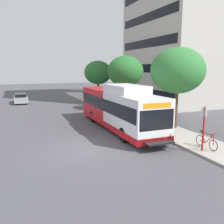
# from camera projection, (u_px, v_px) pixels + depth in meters

# --- Properties ---
(ground_plane) EXTENTS (120.00, 120.00, 0.00)m
(ground_plane) POSITION_uv_depth(u_px,v_px,m) (62.00, 122.00, 22.26)
(ground_plane) COLOR #4C4C51
(sidewalk_curb) EXTENTS (3.00, 56.00, 0.14)m
(sidewalk_curb) POSITION_uv_depth(u_px,v_px,m) (140.00, 120.00, 23.01)
(sidewalk_curb) COLOR #A8A399
(sidewalk_curb) RESTS_ON ground
(transit_bus) EXTENTS (2.58, 12.25, 3.65)m
(transit_bus) POSITION_uv_depth(u_px,v_px,m) (118.00, 108.00, 19.63)
(transit_bus) COLOR white
(transit_bus) RESTS_ON ground
(bus_stop_sign_pole) EXTENTS (0.10, 0.36, 2.60)m
(bus_stop_sign_pole) POSITION_uv_depth(u_px,v_px,m) (204.00, 126.00, 13.87)
(bus_stop_sign_pole) COLOR red
(bus_stop_sign_pole) RESTS_ON sidewalk_curb
(bicycle_parked) EXTENTS (0.52, 1.76, 1.02)m
(bicycle_parked) POSITION_uv_depth(u_px,v_px,m) (206.00, 141.00, 14.57)
(bicycle_parked) COLOR black
(bicycle_parked) RESTS_ON sidewalk_curb
(street_tree_near_stop) EXTENTS (4.22, 4.22, 6.35)m
(street_tree_near_stop) POSITION_uv_depth(u_px,v_px,m) (178.00, 71.00, 18.90)
(street_tree_near_stop) COLOR #4C3823
(street_tree_near_stop) RESTS_ON sidewalk_curb
(street_tree_mid_block) EXTENTS (4.05, 4.05, 6.13)m
(street_tree_mid_block) POSITION_uv_depth(u_px,v_px,m) (125.00, 71.00, 27.46)
(street_tree_mid_block) COLOR #4C3823
(street_tree_mid_block) RESTS_ON sidewalk_curb
(street_tree_far_block) EXTENTS (4.10, 4.10, 5.85)m
(street_tree_far_block) POSITION_uv_depth(u_px,v_px,m) (98.00, 73.00, 36.44)
(street_tree_far_block) COLOR #4C3823
(street_tree_far_block) RESTS_ON sidewalk_curb
(parked_car_far_lane) EXTENTS (1.80, 4.50, 1.33)m
(parked_car_far_lane) POSITION_uv_depth(u_px,v_px,m) (21.00, 98.00, 34.54)
(parked_car_far_lane) COLOR #93999E
(parked_car_far_lane) RESTS_ON ground
(lattice_comm_tower) EXTENTS (1.10, 1.10, 23.61)m
(lattice_comm_tower) POSITION_uv_depth(u_px,v_px,m) (158.00, 54.00, 48.67)
(lattice_comm_tower) COLOR #B7B7BC
(lattice_comm_tower) RESTS_ON ground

